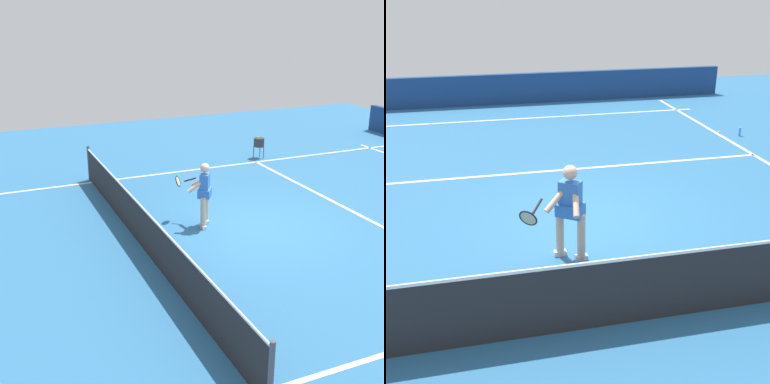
% 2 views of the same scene
% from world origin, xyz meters
% --- Properties ---
extents(ground_plane, '(26.29, 26.29, 0.00)m').
position_xyz_m(ground_plane, '(0.00, 0.00, 0.00)').
color(ground_plane, teal).
extents(service_line_marking, '(9.83, 0.10, 0.01)m').
position_xyz_m(service_line_marking, '(0.00, -2.76, 0.00)').
color(service_line_marking, white).
rests_on(service_line_marking, ground).
extents(sideline_right_marking, '(0.10, 18.22, 0.01)m').
position_xyz_m(sideline_right_marking, '(4.92, 0.00, 0.00)').
color(sideline_right_marking, white).
rests_on(sideline_right_marking, ground).
extents(court_net, '(10.51, 0.08, 1.05)m').
position_xyz_m(court_net, '(0.00, 2.84, 0.49)').
color(court_net, '#4C4C51').
rests_on(court_net, ground).
extents(tennis_player, '(1.09, 0.76, 1.55)m').
position_xyz_m(tennis_player, '(0.65, 1.12, 0.85)').
color(tennis_player, beige).
rests_on(tennis_player, ground).
extents(ball_hopper, '(0.36, 0.36, 0.74)m').
position_xyz_m(ball_hopper, '(5.37, -3.10, 0.55)').
color(ball_hopper, '#333338').
rests_on(ball_hopper, ground).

